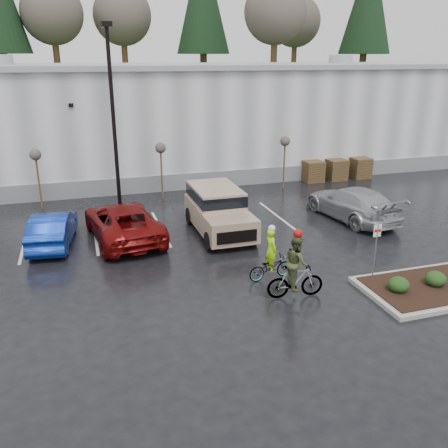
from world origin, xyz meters
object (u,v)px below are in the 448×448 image
object	(u,v)px
sapling_west	(36,158)
pallet_stack_b	(336,170)
cyclist_hivis	(271,262)
sapling_mid	(161,151)
pallet_stack_a	(313,171)
fire_lane_sign	(376,245)
car_far_silver	(352,203)
car_blue	(53,229)
cyclist_olive	(296,273)
pallet_stack_c	(360,168)
car_red	(123,222)
suv_tan	(219,212)
sapling_east	(285,144)
lamppost	(112,99)

from	to	relation	value
sapling_west	pallet_stack_b	distance (m)	18.34
sapling_west	cyclist_hivis	distance (m)	14.38
sapling_mid	pallet_stack_a	world-z (taller)	sapling_mid
fire_lane_sign	car_far_silver	bearing A→B (deg)	64.64
car_blue	cyclist_olive	xyz separation A→B (m)	(7.86, -7.39, 0.15)
pallet_stack_a	pallet_stack_c	size ratio (longest dim) A/B	1.00
sapling_west	car_red	size ratio (longest dim) A/B	0.55
sapling_mid	car_red	xyz separation A→B (m)	(-2.79, -5.85, -1.92)
pallet_stack_c	pallet_stack_a	bearing A→B (deg)	180.00
pallet_stack_a	pallet_stack_c	bearing A→B (deg)	0.00
sapling_mid	pallet_stack_a	distance (m)	10.26
suv_tan	cyclist_hivis	xyz separation A→B (m)	(0.43, -5.05, -0.38)
sapling_west	car_red	bearing A→B (deg)	-57.58
sapling_east	car_red	bearing A→B (deg)	-150.40
sapling_mid	cyclist_olive	world-z (taller)	sapling_mid
sapling_east	pallet_stack_b	bearing A→B (deg)	13.39
cyclist_olive	car_blue	bearing A→B (deg)	53.19
sapling_west	car_far_silver	size ratio (longest dim) A/B	0.58
car_red	suv_tan	distance (m)	4.29
car_far_silver	cyclist_hivis	xyz separation A→B (m)	(-6.47, -5.13, -0.15)
sapling_mid	car_blue	bearing A→B (deg)	-135.38
pallet_stack_b	car_blue	world-z (taller)	car_blue
pallet_stack_b	cyclist_olive	distance (m)	16.99
car_far_silver	fire_lane_sign	bearing A→B (deg)	57.45
sapling_mid	car_far_silver	size ratio (longest dim) A/B	0.58
pallet_stack_b	suv_tan	distance (m)	12.68
suv_tan	car_far_silver	distance (m)	6.90
fire_lane_sign	lamppost	bearing A→B (deg)	123.46
pallet_stack_b	cyclist_hivis	xyz separation A→B (m)	(-9.82, -12.50, -0.02)
pallet_stack_c	car_blue	size ratio (longest dim) A/B	0.31
sapling_east	car_blue	xyz separation A→B (m)	(-13.23, -5.65, -2.00)
sapling_east	fire_lane_sign	xyz separation A→B (m)	(-2.20, -12.80, -1.32)
pallet_stack_c	sapling_west	bearing A→B (deg)	-177.14
pallet_stack_b	car_red	size ratio (longest dim) A/B	0.23
car_blue	car_red	distance (m)	2.95
cyclist_hivis	cyclist_olive	world-z (taller)	cyclist_olive
sapling_east	cyclist_hivis	bearing A→B (deg)	-116.04
sapling_west	cyclist_olive	world-z (taller)	sapling_west
pallet_stack_b	suv_tan	xyz separation A→B (m)	(-10.25, -7.45, 0.35)
sapling_west	pallet_stack_a	xyz separation A→B (m)	(16.50, 1.00, -2.05)
pallet_stack_c	cyclist_hivis	distance (m)	17.07
pallet_stack_a	car_blue	size ratio (longest dim) A/B	0.31
pallet_stack_a	sapling_mid	bearing A→B (deg)	-174.29
pallet_stack_a	car_red	bearing A→B (deg)	-151.84
car_red	pallet_stack_b	bearing A→B (deg)	-161.94
car_far_silver	lamppost	bearing A→B (deg)	-33.54
car_far_silver	sapling_mid	bearing A→B (deg)	-44.55
lamppost	cyclist_olive	xyz separation A→B (m)	(4.63, -12.04, -4.81)
fire_lane_sign	suv_tan	xyz separation A→B (m)	(-3.85, 6.35, -0.38)
pallet_stack_a	lamppost	bearing A→B (deg)	-170.91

